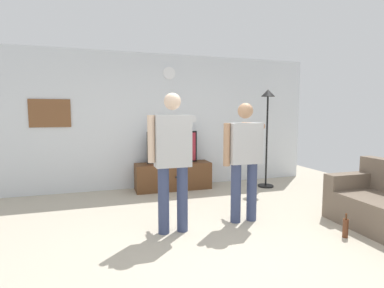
% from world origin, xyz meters
% --- Properties ---
extents(ground_plane, '(8.40, 8.40, 0.00)m').
position_xyz_m(ground_plane, '(0.00, 0.00, 0.00)').
color(ground_plane, '#B2A893').
extents(back_wall, '(6.40, 0.10, 2.70)m').
position_xyz_m(back_wall, '(0.00, 2.95, 1.35)').
color(back_wall, silver).
rests_on(back_wall, ground_plane).
extents(tv_stand, '(1.49, 0.49, 0.53)m').
position_xyz_m(tv_stand, '(0.06, 2.60, 0.27)').
color(tv_stand, brown).
rests_on(tv_stand, ground_plane).
extents(television, '(1.01, 0.07, 0.63)m').
position_xyz_m(television, '(0.06, 2.65, 0.84)').
color(television, black).
rests_on(television, tv_stand).
extents(wall_clock, '(0.25, 0.03, 0.25)m').
position_xyz_m(wall_clock, '(0.06, 2.89, 2.32)').
color(wall_clock, white).
extents(framed_picture, '(0.71, 0.04, 0.51)m').
position_xyz_m(framed_picture, '(-2.16, 2.90, 1.51)').
color(framed_picture, brown).
extents(floor_lamp, '(0.32, 0.32, 1.99)m').
position_xyz_m(floor_lamp, '(1.94, 2.22, 1.42)').
color(floor_lamp, black).
rests_on(floor_lamp, ground_plane).
extents(person_standing_nearer_lamp, '(0.63, 0.78, 1.76)m').
position_xyz_m(person_standing_nearer_lamp, '(-0.45, 0.52, 1.01)').
color(person_standing_nearer_lamp, '#384266').
rests_on(person_standing_nearer_lamp, ground_plane).
extents(person_standing_nearer_couch, '(0.63, 0.78, 1.65)m').
position_xyz_m(person_standing_nearer_couch, '(0.59, 0.60, 0.94)').
color(person_standing_nearer_couch, '#384266').
rests_on(person_standing_nearer_couch, ground_plane).
extents(beverage_bottle, '(0.07, 0.07, 0.30)m').
position_xyz_m(beverage_bottle, '(1.52, -0.29, 0.12)').
color(beverage_bottle, '#592D19').
rests_on(beverage_bottle, ground_plane).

